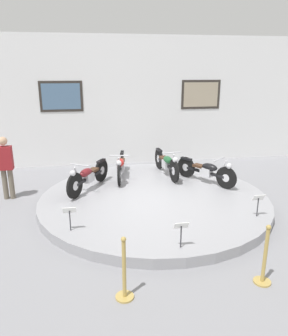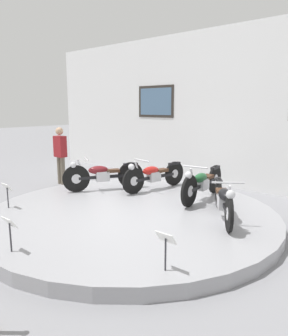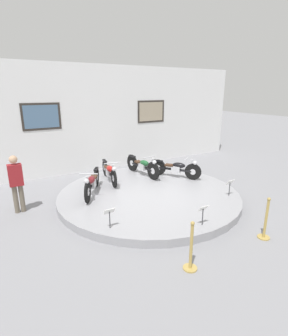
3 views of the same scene
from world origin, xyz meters
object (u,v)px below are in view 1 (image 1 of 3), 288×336
at_px(info_placard_front_right, 258,200).
at_px(stanchion_post_left_of_entry, 124,278).
at_px(stanchion_post_right_of_entry, 264,264).
at_px(motorcycle_maroon, 88,176).
at_px(motorcycle_red, 121,165).
at_px(visitor_standing, 6,164).
at_px(motorcycle_green, 167,163).
at_px(info_placard_front_centre, 181,229).
at_px(info_placard_front_left, 70,213).
at_px(motorcycle_black, 207,170).

xyz_separation_m(info_placard_front_right, stanchion_post_left_of_entry, (-3.09, -1.88, -0.24)).
height_order(stanchion_post_left_of_entry, stanchion_post_right_of_entry, same).
height_order(motorcycle_maroon, stanchion_post_left_of_entry, stanchion_post_left_of_entry).
bearing_deg(motorcycle_red, visitor_standing, -169.12).
distance_m(info_placard_front_right, stanchion_post_right_of_entry, 2.09).
height_order(motorcycle_green, info_placard_front_centre, motorcycle_green).
xyz_separation_m(motorcycle_maroon, stanchion_post_right_of_entry, (2.73, -4.11, -0.26)).
xyz_separation_m(info_placard_front_left, info_placard_front_centre, (1.98, -0.98, 0.00)).
height_order(motorcycle_black, stanchion_post_left_of_entry, stanchion_post_left_of_entry).
bearing_deg(info_placard_front_right, motorcycle_maroon, 148.16).
distance_m(visitor_standing, stanchion_post_right_of_entry, 6.52).
xyz_separation_m(motorcycle_maroon, motorcycle_green, (2.30, 0.84, 0.00)).
xyz_separation_m(motorcycle_black, stanchion_post_right_of_entry, (-0.51, -4.11, -0.24)).
distance_m(motorcycle_maroon, info_placard_front_left, 2.26).
height_order(visitor_standing, stanchion_post_left_of_entry, visitor_standing).
bearing_deg(info_placard_front_centre, motorcycle_red, 99.59).
bearing_deg(motorcycle_maroon, motorcycle_green, 20.08).
bearing_deg(stanchion_post_right_of_entry, stanchion_post_left_of_entry, 180.00).
distance_m(info_placard_front_centre, visitor_standing, 5.08).
relative_size(motorcycle_maroon, info_placard_front_left, 3.40).
relative_size(motorcycle_black, stanchion_post_left_of_entry, 1.59).
bearing_deg(stanchion_post_right_of_entry, motorcycle_black, 82.92).
height_order(motorcycle_black, visitor_standing, visitor_standing).
relative_size(motorcycle_red, visitor_standing, 1.18).
bearing_deg(motorcycle_red, stanchion_post_right_of_entry, -70.08).
bearing_deg(stanchion_post_left_of_entry, motorcycle_maroon, 97.03).
xyz_separation_m(motorcycle_maroon, motorcycle_black, (3.24, -0.00, -0.02)).
distance_m(motorcycle_black, stanchion_post_right_of_entry, 4.15).
height_order(motorcycle_black, info_placard_front_centre, motorcycle_black).
relative_size(motorcycle_green, visitor_standing, 1.21).
relative_size(motorcycle_black, visitor_standing, 0.98).
bearing_deg(motorcycle_black, stanchion_post_right_of_entry, -97.08).
height_order(motorcycle_maroon, info_placard_front_centre, motorcycle_maroon).
xyz_separation_m(motorcycle_red, stanchion_post_left_of_entry, (-0.43, -4.95, -0.25)).
relative_size(info_placard_front_left, visitor_standing, 0.31).
distance_m(motorcycle_black, stanchion_post_left_of_entry, 4.94).
relative_size(info_placard_front_left, stanchion_post_left_of_entry, 0.50).
xyz_separation_m(visitor_standing, stanchion_post_right_of_entry, (4.79, -4.38, -0.59)).
height_order(motorcycle_red, stanchion_post_right_of_entry, stanchion_post_right_of_entry).
xyz_separation_m(motorcycle_maroon, motorcycle_red, (0.93, 0.84, -0.01)).
relative_size(motorcycle_black, info_placard_front_centre, 3.18).
relative_size(info_placard_front_left, stanchion_post_right_of_entry, 0.50).
distance_m(motorcycle_black, visitor_standing, 5.32).
bearing_deg(stanchion_post_right_of_entry, motorcycle_maroon, 123.54).
height_order(motorcycle_green, visitor_standing, visitor_standing).
distance_m(info_placard_front_left, stanchion_post_left_of_entry, 2.09).
height_order(motorcycle_maroon, info_placard_front_right, motorcycle_maroon).
height_order(info_placard_front_centre, stanchion_post_left_of_entry, stanchion_post_left_of_entry).
bearing_deg(visitor_standing, stanchion_post_left_of_entry, -59.54).
bearing_deg(visitor_standing, info_placard_front_right, -23.78).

